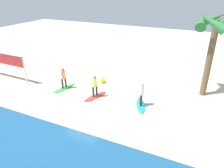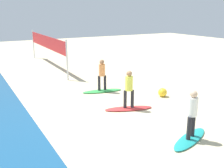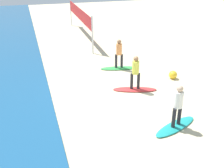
# 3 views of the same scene
# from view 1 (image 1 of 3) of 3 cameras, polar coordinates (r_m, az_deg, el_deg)

# --- Properties ---
(ground_plane) EXTENTS (60.00, 60.00, 0.00)m
(ground_plane) POSITION_cam_1_polar(r_m,az_deg,el_deg) (14.97, -7.29, -4.83)
(ground_plane) COLOR beige
(surfboard_teal) EXTENTS (1.29, 2.16, 0.09)m
(surfboard_teal) POSITION_cam_1_polar(r_m,az_deg,el_deg) (14.52, 7.73, -5.68)
(surfboard_teal) COLOR teal
(surfboard_teal) RESTS_ON ground
(surfer_teal) EXTENTS (0.32, 0.44, 1.64)m
(surfer_teal) POSITION_cam_1_polar(r_m,az_deg,el_deg) (14.04, 7.96, -2.21)
(surfer_teal) COLOR #232328
(surfer_teal) RESTS_ON surfboard_teal
(surfboard_red) EXTENTS (1.20, 2.17, 0.09)m
(surfboard_red) POSITION_cam_1_polar(r_m,az_deg,el_deg) (15.50, -4.58, -3.39)
(surfboard_red) COLOR red
(surfboard_red) RESTS_ON ground
(surfer_red) EXTENTS (0.32, 0.44, 1.64)m
(surfer_red) POSITION_cam_1_polar(r_m,az_deg,el_deg) (15.06, -4.71, -0.07)
(surfer_red) COLOR #232328
(surfer_red) RESTS_ON surfboard_red
(surfboard_green) EXTENTS (0.97, 2.17, 0.09)m
(surfboard_green) POSITION_cam_1_polar(r_m,az_deg,el_deg) (17.12, -12.71, -1.06)
(surfboard_green) COLOR green
(surfboard_green) RESTS_ON ground
(surfer_green) EXTENTS (0.32, 0.45, 1.64)m
(surfer_green) POSITION_cam_1_polar(r_m,az_deg,el_deg) (16.72, -13.03, 1.99)
(surfer_green) COLOR #232328
(surfer_green) RESTS_ON surfboard_green
(palm_tree) EXTENTS (2.88, 3.03, 6.07)m
(palm_tree) POSITION_cam_1_polar(r_m,az_deg,el_deg) (15.76, 26.24, 13.25)
(palm_tree) COLOR brown
(palm_tree) RESTS_ON ground
(beach_ball) EXTENTS (0.44, 0.44, 0.44)m
(beach_ball) POSITION_cam_1_polar(r_m,az_deg,el_deg) (17.63, -2.60, 0.99)
(beach_ball) COLOR yellow
(beach_ball) RESTS_ON ground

